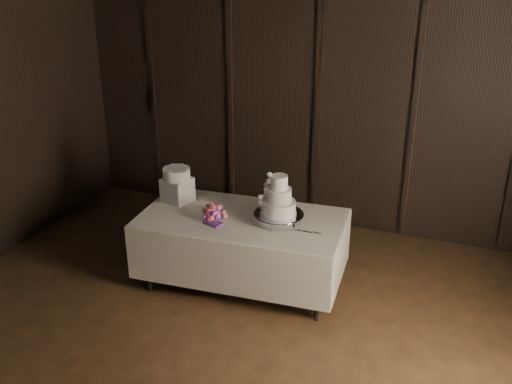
% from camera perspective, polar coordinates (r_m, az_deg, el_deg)
% --- Properties ---
extents(room, '(6.08, 7.08, 3.08)m').
position_cam_1_polar(room, '(3.70, -8.52, -3.88)').
color(room, black).
rests_on(room, ground).
extents(display_table, '(2.06, 1.18, 0.76)m').
position_cam_1_polar(display_table, '(5.71, -1.41, -5.64)').
color(display_table, silver).
rests_on(display_table, ground).
extents(cake_stand, '(0.62, 0.62, 0.09)m').
position_cam_1_polar(cake_stand, '(5.44, 2.28, -2.60)').
color(cake_stand, silver).
rests_on(cake_stand, display_table).
extents(wedding_cake, '(0.36, 0.32, 0.39)m').
position_cam_1_polar(wedding_cake, '(5.35, 1.97, -0.71)').
color(wedding_cake, white).
rests_on(wedding_cake, cake_stand).
extents(bouquet, '(0.41, 0.47, 0.19)m').
position_cam_1_polar(bouquet, '(5.51, -4.25, -2.07)').
color(bouquet, '#CD4C51').
rests_on(bouquet, display_table).
extents(box_pedestal, '(0.31, 0.31, 0.25)m').
position_cam_1_polar(box_pedestal, '(5.91, -7.86, 0.21)').
color(box_pedestal, white).
rests_on(box_pedestal, display_table).
extents(small_cake, '(0.32, 0.32, 0.11)m').
position_cam_1_polar(small_cake, '(5.85, -7.96, 1.85)').
color(small_cake, white).
rests_on(small_cake, box_pedestal).
extents(cake_knife, '(0.37, 0.03, 0.01)m').
position_cam_1_polar(cake_knife, '(5.30, 4.14, -3.82)').
color(cake_knife, silver).
rests_on(cake_knife, display_table).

